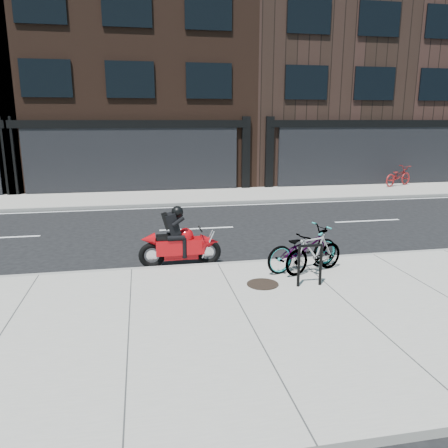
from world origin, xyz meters
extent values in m
plane|color=black|center=(0.00, 0.00, 0.00)|extent=(120.00, 120.00, 0.00)
cube|color=gray|center=(0.00, -5.00, 0.07)|extent=(60.00, 6.00, 0.13)
cube|color=gray|center=(0.00, 7.75, 0.07)|extent=(60.00, 3.50, 0.13)
cube|color=black|center=(-2.00, 14.50, 7.25)|extent=(12.00, 10.00, 14.50)
cube|color=black|center=(10.00, 14.50, 6.25)|extent=(12.00, 10.00, 12.50)
cylinder|color=black|center=(1.37, -3.69, 0.56)|extent=(0.06, 0.06, 0.85)
cylinder|color=black|center=(1.84, -3.69, 0.56)|extent=(0.06, 0.06, 0.85)
cylinder|color=black|center=(1.60, -3.69, 0.98)|extent=(0.47, 0.07, 0.06)
imported|color=gray|center=(1.82, -2.71, 0.63)|extent=(2.00, 1.18, 0.99)
imported|color=gray|center=(1.99, -2.95, 0.60)|extent=(1.64, 0.95, 0.95)
torus|color=black|center=(-0.17, -1.57, 0.31)|extent=(0.63, 0.14, 0.63)
torus|color=black|center=(-1.53, -1.59, 0.31)|extent=(0.63, 0.14, 0.63)
cube|color=#9F070C|center=(-0.86, -1.58, 0.50)|extent=(1.15, 0.38, 0.36)
cone|color=#9F070C|center=(-0.13, -1.57, 0.56)|extent=(0.44, 0.43, 0.42)
sphere|color=#9F070C|center=(-0.71, -1.58, 0.75)|extent=(0.38, 0.38, 0.38)
cube|color=black|center=(-1.14, -1.58, 0.73)|extent=(0.53, 0.27, 0.11)
cylinder|color=silver|center=(-1.38, -1.41, 0.29)|extent=(0.53, 0.09, 0.09)
cube|color=black|center=(-1.01, -1.58, 1.05)|extent=(0.38, 0.35, 0.56)
cube|color=black|center=(-1.16, -1.58, 1.13)|extent=(0.23, 0.29, 0.39)
sphere|color=black|center=(-0.89, -1.58, 1.34)|extent=(0.28, 0.28, 0.28)
imported|color=maroon|center=(11.23, 8.58, 0.64)|extent=(2.04, 1.39, 1.02)
cylinder|color=black|center=(0.68, -3.46, 0.14)|extent=(0.77, 0.77, 0.02)
camera|label=1|loc=(-1.69, -11.64, 3.46)|focal=35.00mm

